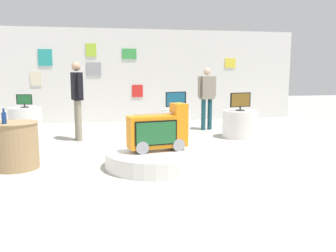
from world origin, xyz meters
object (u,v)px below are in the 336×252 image
object	(u,v)px
main_display_pedestal	(158,158)
bottle_on_side_table	(4,118)
tv_on_center_rear	(24,101)
shopper_browsing_near_truck	(207,94)
tv_on_left_rear	(176,100)
side_table_round	(15,145)
shopper_browsing_rear	(77,95)
display_pedestal_left_rear	(176,124)
display_pedestal_right_rear	(240,124)
novelty_firetruck_tv	(159,132)
display_pedestal_center_rear	(25,120)
tv_on_right_rear	(240,101)

from	to	relation	value
main_display_pedestal	bottle_on_side_table	bearing A→B (deg)	175.69
tv_on_center_rear	shopper_browsing_near_truck	bearing A→B (deg)	-6.60
tv_on_left_rear	bottle_on_side_table	world-z (taller)	tv_on_left_rear
main_display_pedestal	side_table_round	bearing A→B (deg)	172.07
shopper_browsing_rear	display_pedestal_left_rear	bearing A→B (deg)	-0.46
side_table_round	shopper_browsing_rear	bearing A→B (deg)	68.66
tv_on_center_rear	shopper_browsing_rear	bearing A→B (deg)	-45.34
display_pedestal_left_rear	shopper_browsing_rear	world-z (taller)	shopper_browsing_rear
display_pedestal_left_rear	display_pedestal_right_rear	bearing A→B (deg)	-13.93
tv_on_left_rear	shopper_browsing_near_truck	distance (m)	1.38
shopper_browsing_near_truck	shopper_browsing_rear	size ratio (longest dim) A/B	0.94
tv_on_left_rear	bottle_on_side_table	distance (m)	4.09
novelty_firetruck_tv	tv_on_center_rear	distance (m)	4.94
display_pedestal_left_rear	novelty_firetruck_tv	bearing A→B (deg)	-108.57
tv_on_center_rear	bottle_on_side_table	size ratio (longest dim) A/B	1.67
tv_on_left_rear	shopper_browsing_rear	world-z (taller)	shopper_browsing_rear
novelty_firetruck_tv	display_pedestal_center_rear	xyz separation A→B (m)	(-2.82, 4.05, -0.26)
tv_on_center_rear	tv_on_right_rear	distance (m)	5.49
novelty_firetruck_tv	main_display_pedestal	bearing A→B (deg)	170.25
novelty_firetruck_tv	tv_on_center_rear	bearing A→B (deg)	124.90
display_pedestal_left_rear	display_pedestal_center_rear	size ratio (longest dim) A/B	0.85
bottle_on_side_table	shopper_browsing_rear	xyz separation A→B (m)	(1.01, 2.44, 0.19)
main_display_pedestal	bottle_on_side_table	distance (m)	2.52
novelty_firetruck_tv	tv_on_left_rear	xyz separation A→B (m)	(0.87, 2.60, 0.30)
display_pedestal_left_rear	shopper_browsing_rear	size ratio (longest dim) A/B	0.39
tv_on_right_rear	display_pedestal_right_rear	bearing A→B (deg)	77.44
tv_on_right_rear	shopper_browsing_rear	size ratio (longest dim) A/B	0.31
display_pedestal_center_rear	side_table_round	xyz separation A→B (m)	(0.50, -3.72, 0.07)
tv_on_right_rear	shopper_browsing_near_truck	distance (m)	1.34
display_pedestal_left_rear	side_table_round	world-z (taller)	side_table_round
display_pedestal_center_rear	bottle_on_side_table	size ratio (longest dim) A/B	3.41
shopper_browsing_near_truck	shopper_browsing_rear	xyz separation A→B (m)	(-3.34, -0.87, 0.07)
main_display_pedestal	shopper_browsing_rear	bearing A→B (deg)	118.09
display_pedestal_center_rear	tv_on_center_rear	size ratio (longest dim) A/B	2.04
display_pedestal_right_rear	tv_on_right_rear	size ratio (longest dim) A/B	1.49
display_pedestal_center_rear	side_table_round	world-z (taller)	side_table_round
display_pedestal_center_rear	tv_on_center_rear	xyz separation A→B (m)	(0.00, -0.00, 0.50)
side_table_round	shopper_browsing_near_truck	distance (m)	5.33
tv_on_left_rear	display_pedestal_center_rear	bearing A→B (deg)	158.65
tv_on_right_rear	shopper_browsing_rear	xyz separation A→B (m)	(-3.78, 0.39, 0.17)
display_pedestal_right_rear	side_table_round	xyz separation A→B (m)	(-4.68, -1.91, 0.07)
display_pedestal_left_rear	tv_on_right_rear	bearing A→B (deg)	-14.09
shopper_browsing_near_truck	shopper_browsing_rear	world-z (taller)	shopper_browsing_rear
tv_on_left_rear	bottle_on_side_table	bearing A→B (deg)	-143.79
tv_on_left_rear	shopper_browsing_near_truck	size ratio (longest dim) A/B	0.32
novelty_firetruck_tv	display_pedestal_center_rear	size ratio (longest dim) A/B	1.24
main_display_pedestal	bottle_on_side_table	size ratio (longest dim) A/B	7.22
display_pedestal_right_rear	bottle_on_side_table	size ratio (longest dim) A/B	3.39
tv_on_left_rear	bottle_on_side_table	xyz separation A→B (m)	(-3.30, -2.42, -0.03)
side_table_round	shopper_browsing_near_truck	xyz separation A→B (m)	(4.24, 3.17, 0.59)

